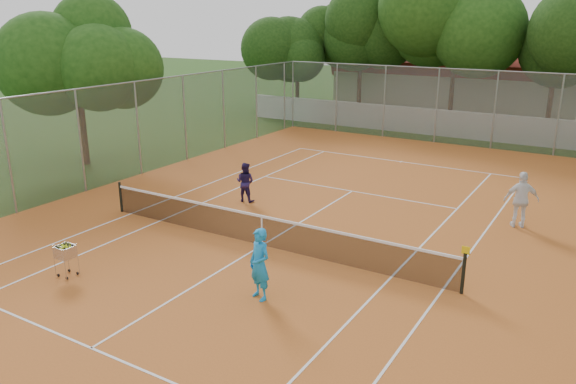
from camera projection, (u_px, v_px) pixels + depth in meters
The scene contains 12 objects.
ground at pixel (262, 246), 16.85m from camera, with size 120.00×120.00×0.00m, color #1D3C10.
court_pad at pixel (262, 246), 16.84m from camera, with size 18.00×34.00×0.02m, color #B96023.
court_lines at pixel (262, 245), 16.84m from camera, with size 10.98×23.78×0.01m, color white.
tennis_net at pixel (262, 230), 16.70m from camera, with size 11.88×0.10×0.98m, color black.
perimeter_fence at pixel (261, 182), 16.25m from camera, with size 18.00×34.00×4.00m, color slate.
boundary_wall at pixel (445, 123), 32.15m from camera, with size 26.00×0.30×1.50m, color silver.
clubhouse at pixel (459, 80), 40.88m from camera, with size 16.40×9.00×4.40m, color beige.
tropical_trees at pixel (466, 45), 33.34m from camera, with size 29.00×19.00×10.00m, color black.
player_near at pixel (260, 264), 13.42m from camera, with size 0.66×0.43×1.80m, color #198BD6.
player_far_left at pixel (245, 182), 20.69m from camera, with size 0.72×0.56×1.47m, color #231848.
player_far_right at pixel (521, 200), 18.06m from camera, with size 1.09×0.45×1.86m, color white.
ball_hopper at pixel (66, 260), 14.71m from camera, with size 0.45×0.45×0.94m, color #B8B7BF.
Camera 1 is at (8.72, -12.96, 6.58)m, focal length 35.00 mm.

